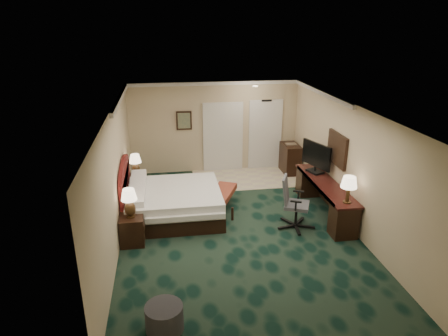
{
  "coord_description": "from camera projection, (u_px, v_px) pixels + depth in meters",
  "views": [
    {
      "loc": [
        -1.46,
        -7.7,
        4.38
      ],
      "look_at": [
        -0.19,
        0.6,
        1.23
      ],
      "focal_mm": 32.0,
      "sensor_mm": 36.0,
      "label": 1
    }
  ],
  "objects": [
    {
      "name": "entry_door",
      "position": [
        265.0,
        135.0,
        12.17
      ],
      "size": [
        1.02,
        0.06,
        2.18
      ],
      "primitive_type": "cube",
      "color": "silver",
      "rests_on": "ground"
    },
    {
      "name": "wall_mirror",
      "position": [
        337.0,
        149.0,
        9.23
      ],
      "size": [
        0.05,
        0.95,
        0.75
      ],
      "primitive_type": "cube",
      "color": "white",
      "rests_on": "wall_right"
    },
    {
      "name": "desk_lamp",
      "position": [
        348.0,
        190.0,
        8.24
      ],
      "size": [
        0.35,
        0.35,
        0.59
      ],
      "primitive_type": null,
      "rotation": [
        0.0,
        0.0,
        -0.04
      ],
      "color": "black",
      "rests_on": "desk"
    },
    {
      "name": "wall_front",
      "position": [
        293.0,
        280.0,
        4.93
      ],
      "size": [
        5.0,
        0.0,
        2.7
      ],
      "primitive_type": "cube",
      "color": "beige",
      "rests_on": "ground"
    },
    {
      "name": "ceiling",
      "position": [
        238.0,
        109.0,
        7.92
      ],
      "size": [
        5.0,
        7.5,
        0.0
      ],
      "primitive_type": "cube",
      "color": "silver",
      "rests_on": "wall_back"
    },
    {
      "name": "bed",
      "position": [
        175.0,
        203.0,
        9.33
      ],
      "size": [
        2.14,
        1.98,
        0.68
      ],
      "primitive_type": "cube",
      "color": "silver",
      "rests_on": "ground"
    },
    {
      "name": "lamp_near",
      "position": [
        130.0,
        203.0,
        8.01
      ],
      "size": [
        0.4,
        0.4,
        0.61
      ],
      "primitive_type": null,
      "rotation": [
        0.0,
        0.0,
        0.29
      ],
      "color": "black",
      "rests_on": "nightstand_near"
    },
    {
      "name": "tv",
      "position": [
        316.0,
        158.0,
        9.85
      ],
      "size": [
        0.41,
        0.96,
        0.77
      ],
      "primitive_type": "cube",
      "rotation": [
        0.0,
        0.0,
        0.34
      ],
      "color": "black",
      "rests_on": "desk"
    },
    {
      "name": "ottoman",
      "position": [
        164.0,
        318.0,
        5.94
      ],
      "size": [
        0.68,
        0.68,
        0.41
      ],
      "primitive_type": "cylinder",
      "rotation": [
        0.0,
        0.0,
        0.21
      ],
      "color": "#2B2C31",
      "rests_on": "ground"
    },
    {
      "name": "crown_molding",
      "position": [
        238.0,
        111.0,
        7.94
      ],
      "size": [
        5.0,
        7.5,
        0.1
      ],
      "primitive_type": null,
      "color": "silver",
      "rests_on": "wall_back"
    },
    {
      "name": "desk_chair",
      "position": [
        297.0,
        203.0,
        8.74
      ],
      "size": [
        0.89,
        0.87,
        1.18
      ],
      "primitive_type": null,
      "rotation": [
        0.0,
        0.0,
        -0.42
      ],
      "color": "#484848",
      "rests_on": "ground"
    },
    {
      "name": "closet_doors",
      "position": [
        223.0,
        137.0,
        11.97
      ],
      "size": [
        1.2,
        0.06,
        2.1
      ],
      "primitive_type": "cube",
      "color": "silver",
      "rests_on": "ground"
    },
    {
      "name": "wall_left",
      "position": [
        116.0,
        179.0,
        8.04
      ],
      "size": [
        0.0,
        7.5,
        2.7
      ],
      "primitive_type": "cube",
      "color": "beige",
      "rests_on": "ground"
    },
    {
      "name": "floor",
      "position": [
        237.0,
        229.0,
        8.87
      ],
      "size": [
        5.0,
        7.5,
        0.0
      ],
      "primitive_type": "cube",
      "color": "black",
      "rests_on": "ground"
    },
    {
      "name": "minibar",
      "position": [
        290.0,
        159.0,
        11.99
      ],
      "size": [
        0.46,
        0.83,
        0.87
      ],
      "primitive_type": "cube",
      "color": "black",
      "rests_on": "ground"
    },
    {
      "name": "desk",
      "position": [
        324.0,
        198.0,
        9.47
      ],
      "size": [
        0.58,
        2.68,
        0.77
      ],
      "primitive_type": "cube",
      "color": "black",
      "rests_on": "ground"
    },
    {
      "name": "headboard",
      "position": [
        125.0,
        189.0,
        9.21
      ],
      "size": [
        0.12,
        2.0,
        1.4
      ],
      "primitive_type": null,
      "color": "#46170F",
      "rests_on": "ground"
    },
    {
      "name": "nightstand_near",
      "position": [
        132.0,
        229.0,
        8.23
      ],
      "size": [
        0.48,
        0.56,
        0.61
      ],
      "primitive_type": "cube",
      "color": "black",
      "rests_on": "ground"
    },
    {
      "name": "tile_patch",
      "position": [
        249.0,
        178.0,
        11.68
      ],
      "size": [
        3.2,
        1.7,
        0.01
      ],
      "primitive_type": "cube",
      "color": "beige",
      "rests_on": "ground"
    },
    {
      "name": "nightstand_far",
      "position": [
        137.0,
        185.0,
        10.52
      ],
      "size": [
        0.43,
        0.49,
        0.54
      ],
      "primitive_type": "cube",
      "color": "black",
      "rests_on": "ground"
    },
    {
      "name": "wall_back",
      "position": [
        214.0,
        127.0,
        11.87
      ],
      "size": [
        5.0,
        0.0,
        2.7
      ],
      "primitive_type": "cube",
      "color": "beige",
      "rests_on": "ground"
    },
    {
      "name": "wall_art",
      "position": [
        184.0,
        121.0,
        11.62
      ],
      "size": [
        0.45,
        0.06,
        0.55
      ],
      "primitive_type": "cube",
      "color": "#465A4F",
      "rests_on": "wall_back"
    },
    {
      "name": "wall_right",
      "position": [
        349.0,
        166.0,
        8.75
      ],
      "size": [
        0.0,
        7.5,
        2.7
      ],
      "primitive_type": "cube",
      "color": "beige",
      "rests_on": "ground"
    },
    {
      "name": "lamp_far",
      "position": [
        136.0,
        165.0,
        10.33
      ],
      "size": [
        0.34,
        0.34,
        0.58
      ],
      "primitive_type": null,
      "rotation": [
        0.0,
        0.0,
        -0.11
      ],
      "color": "black",
      "rests_on": "nightstand_far"
    },
    {
      "name": "bed_bench",
      "position": [
        221.0,
        201.0,
        9.69
      ],
      "size": [
        0.99,
        1.42,
        0.46
      ],
      "primitive_type": "cube",
      "rotation": [
        0.0,
        0.0,
        -0.43
      ],
      "color": "maroon",
      "rests_on": "ground"
    }
  ]
}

